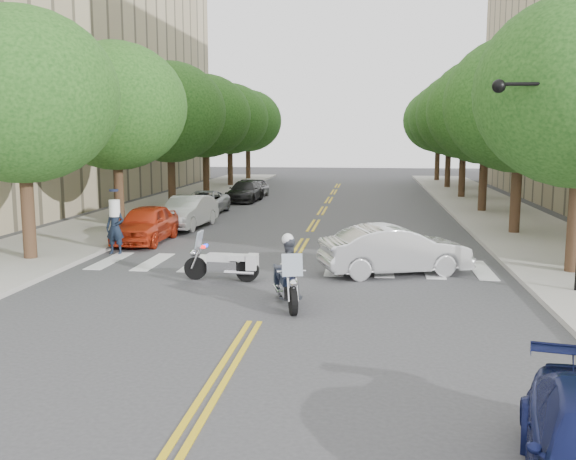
% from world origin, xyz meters
% --- Properties ---
extents(ground, '(140.00, 140.00, 0.00)m').
position_xyz_m(ground, '(0.00, 0.00, 0.00)').
color(ground, '#38383A').
rests_on(ground, ground).
extents(sidewalk_left, '(5.00, 60.00, 0.15)m').
position_xyz_m(sidewalk_left, '(-9.50, 22.00, 0.07)').
color(sidewalk_left, '#9E9991').
rests_on(sidewalk_left, ground).
extents(sidewalk_right, '(5.00, 60.00, 0.15)m').
position_xyz_m(sidewalk_right, '(9.50, 22.00, 0.07)').
color(sidewalk_right, '#9E9991').
rests_on(sidewalk_right, ground).
extents(tree_l_0, '(6.40, 6.40, 8.45)m').
position_xyz_m(tree_l_0, '(-8.80, 6.00, 5.55)').
color(tree_l_0, '#382316').
rests_on(tree_l_0, ground).
extents(tree_l_1, '(6.40, 6.40, 8.45)m').
position_xyz_m(tree_l_1, '(-8.80, 14.00, 5.55)').
color(tree_l_1, '#382316').
rests_on(tree_l_1, ground).
extents(tree_l_2, '(6.40, 6.40, 8.45)m').
position_xyz_m(tree_l_2, '(-8.80, 22.00, 5.55)').
color(tree_l_2, '#382316').
rests_on(tree_l_2, ground).
extents(tree_l_3, '(6.40, 6.40, 8.45)m').
position_xyz_m(tree_l_3, '(-8.80, 30.00, 5.55)').
color(tree_l_3, '#382316').
rests_on(tree_l_3, ground).
extents(tree_l_4, '(6.40, 6.40, 8.45)m').
position_xyz_m(tree_l_4, '(-8.80, 38.00, 5.55)').
color(tree_l_4, '#382316').
rests_on(tree_l_4, ground).
extents(tree_l_5, '(6.40, 6.40, 8.45)m').
position_xyz_m(tree_l_5, '(-8.80, 46.00, 5.55)').
color(tree_l_5, '#382316').
rests_on(tree_l_5, ground).
extents(tree_r_1, '(6.40, 6.40, 8.45)m').
position_xyz_m(tree_r_1, '(8.80, 14.00, 5.55)').
color(tree_r_1, '#382316').
rests_on(tree_r_1, ground).
extents(tree_r_2, '(6.40, 6.40, 8.45)m').
position_xyz_m(tree_r_2, '(8.80, 22.00, 5.55)').
color(tree_r_2, '#382316').
rests_on(tree_r_2, ground).
extents(tree_r_3, '(6.40, 6.40, 8.45)m').
position_xyz_m(tree_r_3, '(8.80, 30.00, 5.55)').
color(tree_r_3, '#382316').
rests_on(tree_r_3, ground).
extents(tree_r_4, '(6.40, 6.40, 8.45)m').
position_xyz_m(tree_r_4, '(8.80, 38.00, 5.55)').
color(tree_r_4, '#382316').
rests_on(tree_r_4, ground).
extents(tree_r_5, '(6.40, 6.40, 8.45)m').
position_xyz_m(tree_r_5, '(8.80, 46.00, 5.55)').
color(tree_r_5, '#382316').
rests_on(tree_r_5, ground).
extents(traffic_signal_pole, '(2.82, 0.42, 6.00)m').
position_xyz_m(traffic_signal_pole, '(7.72, 3.50, 3.72)').
color(traffic_signal_pole, black).
rests_on(traffic_signal_pole, ground).
extents(motorcycle_police, '(0.96, 2.25, 1.86)m').
position_xyz_m(motorcycle_police, '(0.57, 1.52, 0.83)').
color(motorcycle_police, black).
rests_on(motorcycle_police, ground).
extents(motorcycle_parked, '(2.28, 0.58, 1.47)m').
position_xyz_m(motorcycle_parked, '(-1.52, 4.06, 0.51)').
color(motorcycle_parked, black).
rests_on(motorcycle_parked, ground).
extents(officer_standing, '(0.73, 0.52, 1.90)m').
position_xyz_m(officer_standing, '(-6.50, 7.80, 0.95)').
color(officer_standing, black).
rests_on(officer_standing, ground).
extents(convertible, '(4.90, 3.06, 1.52)m').
position_xyz_m(convertible, '(3.43, 5.61, 0.76)').
color(convertible, silver).
rests_on(convertible, ground).
extents(parked_car_a, '(1.80, 4.41, 1.50)m').
position_xyz_m(parked_car_a, '(-6.26, 10.34, 0.75)').
color(parked_car_a, red).
rests_on(parked_car_a, ground).
extents(parked_car_b, '(1.96, 4.59, 1.47)m').
position_xyz_m(parked_car_b, '(-5.73, 14.50, 0.74)').
color(parked_car_b, white).
rests_on(parked_car_b, ground).
extents(parked_car_c, '(2.18, 4.54, 1.25)m').
position_xyz_m(parked_car_c, '(-6.30, 19.67, 0.62)').
color(parked_car_c, '#A0A3A8').
rests_on(parked_car_c, ground).
extents(parked_car_d, '(2.04, 4.60, 1.31)m').
position_xyz_m(parked_car_d, '(-5.33, 26.41, 0.66)').
color(parked_car_d, black).
rests_on(parked_car_d, ground).
extents(parked_car_e, '(1.58, 3.73, 1.26)m').
position_xyz_m(parked_car_e, '(-5.20, 29.50, 0.63)').
color(parked_car_e, gray).
rests_on(parked_car_e, ground).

